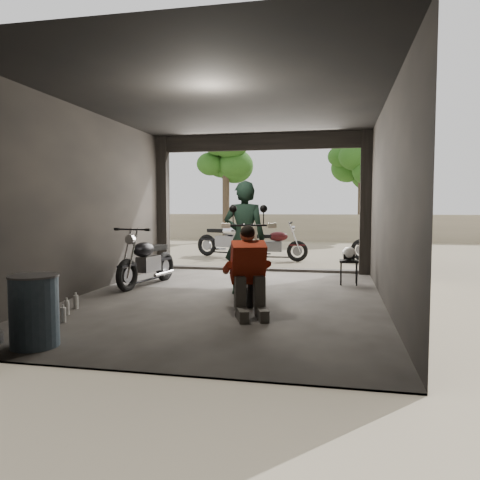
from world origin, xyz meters
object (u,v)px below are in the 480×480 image
at_px(stool, 349,264).
at_px(oil_drum, 34,312).
at_px(outside_bike_c, 383,242).
at_px(outside_bike_a, 227,236).
at_px(helmet, 349,253).
at_px(sign_post, 405,209).
at_px(main_bike, 245,260).
at_px(outside_bike_b, 274,242).
at_px(rider, 245,238).
at_px(mechanic, 250,274).
at_px(left_bike, 147,257).

bearing_deg(stool, oil_drum, -124.99).
bearing_deg(outside_bike_c, outside_bike_a, 116.40).
height_order(helmet, sign_post, sign_post).
bearing_deg(main_bike, outside_bike_b, 75.07).
xyz_separation_m(stool, oil_drum, (-3.40, -4.86, -0.03)).
bearing_deg(main_bike, stool, 26.96).
relative_size(outside_bike_a, stool, 3.80).
relative_size(outside_bike_a, sign_post, 0.85).
bearing_deg(oil_drum, rider, 65.12).
relative_size(outside_bike_b, oil_drum, 2.10).
height_order(outside_bike_c, mechanic, mechanic).
xyz_separation_m(left_bike, outside_bike_b, (1.83, 4.64, -0.01)).
bearing_deg(outside_bike_a, stool, -123.46).
bearing_deg(outside_bike_c, mechanic, -166.95).
bearing_deg(helmet, outside_bike_a, 103.49).
bearing_deg(outside_bike_a, left_bike, -164.12).
distance_m(outside_bike_b, outside_bike_c, 2.99).
height_order(outside_bike_b, oil_drum, outside_bike_b).
bearing_deg(stool, outside_bike_a, 127.67).
distance_m(outside_bike_b, sign_post, 3.61).
height_order(main_bike, stool, main_bike).
relative_size(mechanic, sign_post, 0.55).
bearing_deg(stool, mechanic, -114.75).
bearing_deg(sign_post, oil_drum, -107.12).
height_order(outside_bike_c, sign_post, sign_post).
relative_size(main_bike, mechanic, 1.58).
bearing_deg(outside_bike_a, oil_drum, -160.49).
bearing_deg(outside_bike_c, stool, -162.08).
xyz_separation_m(outside_bike_c, rider, (-2.79, -5.52, 0.41)).
relative_size(outside_bike_c, mechanic, 1.39).
distance_m(main_bike, stool, 2.43).
bearing_deg(oil_drum, left_bike, 95.61).
height_order(rider, mechanic, rider).
distance_m(oil_drum, sign_post, 9.10).
xyz_separation_m(left_bike, stool, (3.79, 0.90, -0.15)).
xyz_separation_m(rider, sign_post, (3.19, 4.18, 0.49)).
xyz_separation_m(rider, stool, (1.79, 1.39, -0.56)).
height_order(outside_bike_a, helmet, outside_bike_a).
height_order(outside_bike_a, oil_drum, outside_bike_a).
height_order(main_bike, outside_bike_b, main_bike).
distance_m(left_bike, rider, 2.10).
bearing_deg(helmet, sign_post, 38.52).
bearing_deg(sign_post, rider, -112.38).
relative_size(rider, helmet, 6.93).
bearing_deg(sign_post, mechanic, -100.68).
bearing_deg(oil_drum, mechanic, 42.45).
bearing_deg(main_bike, outside_bike_c, 47.49).
distance_m(rider, mechanic, 1.72).
height_order(outside_bike_b, sign_post, sign_post).
height_order(rider, stool, rider).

